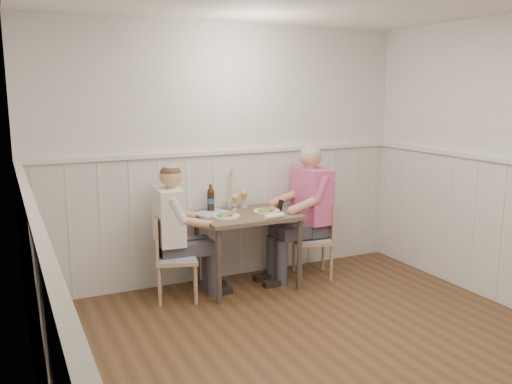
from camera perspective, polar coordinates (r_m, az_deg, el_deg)
ground_plane at (r=4.05m, az=9.87°, el=-18.15°), size 4.50×4.50×0.00m
room_shell at (r=3.58m, az=10.65°, el=3.66°), size 4.04×4.54×2.60m
wainscot at (r=4.32m, az=4.88°, el=-6.26°), size 4.00×4.49×1.34m
dining_table at (r=5.34m, az=-0.93°, el=-3.32°), size 0.95×0.70×0.75m
chair_right at (r=5.74m, az=6.46°, el=-4.60°), size 0.47×0.47×0.80m
chair_left at (r=5.13m, az=-8.88°, el=-6.50°), size 0.48×0.48×0.81m
man_in_pink at (r=5.68m, az=5.55°, el=-3.12°), size 0.66×0.46×1.41m
diner_cream at (r=5.14m, az=-8.65°, el=-5.22°), size 0.62×0.43×1.30m
plate_man at (r=5.37m, az=1.09°, el=-1.91°), size 0.27×0.27×0.07m
plate_diner at (r=5.17m, az=-3.27°, el=-2.43°), size 0.27×0.27×0.07m
beer_glass_a at (r=5.56m, az=-1.27°, el=-0.40°), size 0.07×0.07×0.18m
beer_glass_b at (r=5.46m, az=-2.25°, el=-0.83°), size 0.06×0.06×0.15m
beer_bottle at (r=5.42m, az=-4.78°, el=-0.77°), size 0.08×0.08×0.27m
rolled_napkin at (r=5.11m, az=1.91°, el=-2.56°), size 0.22×0.08×0.05m
grass_vase at (r=5.52m, az=-2.84°, el=0.30°), size 0.05×0.05×0.44m
gingham_mat at (r=5.34m, az=-4.63°, el=-2.20°), size 0.39×0.35×0.01m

